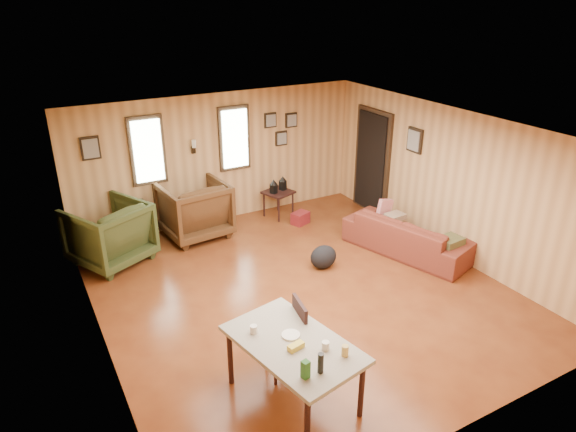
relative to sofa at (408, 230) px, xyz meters
name	(u,v)px	position (x,y,z in m)	size (l,w,h in m)	color
room	(303,207)	(-2.00, 0.08, 0.79)	(5.54, 6.04, 2.44)	brown
sofa	(408,230)	(0.00, 0.00, 0.00)	(2.12, 0.62, 0.83)	maroon
recliner_brown	(194,207)	(-2.87, 2.34, 0.14)	(1.07, 1.00, 1.10)	#482C15
recliner_green	(109,231)	(-4.38, 2.06, 0.14)	(1.07, 1.00, 1.10)	#333D1C
end_table	(137,216)	(-3.79, 2.76, -0.01)	(0.59, 0.54, 0.72)	black
side_table	(278,190)	(-1.17, 2.38, 0.12)	(0.62, 0.62, 0.78)	black
cooler	(300,218)	(-0.98, 1.86, -0.30)	(0.38, 0.32, 0.23)	maroon
backpack	(323,257)	(-1.51, 0.24, -0.23)	(0.53, 0.47, 0.38)	black
sofa_pillows	(418,226)	(0.12, -0.09, 0.08)	(0.52, 1.64, 0.34)	#4E4E2B
dining_table	(294,348)	(-3.34, -2.02, 0.26)	(1.14, 1.60, 0.96)	gray
dining_chair	(291,334)	(-3.14, -1.61, 0.10)	(0.48, 0.48, 0.91)	#333D1C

